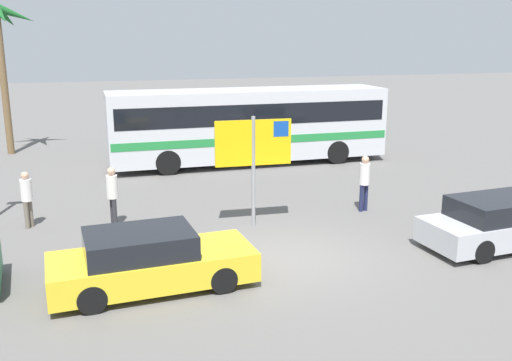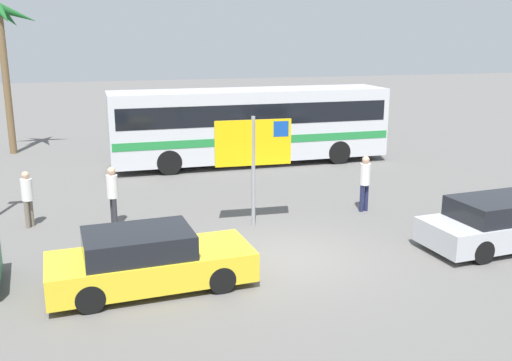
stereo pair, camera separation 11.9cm
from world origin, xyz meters
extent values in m
plane|color=#605E5B|center=(0.00, 0.00, 0.00)|extent=(120.00, 120.00, 0.00)
cube|color=silver|center=(1.96, 10.84, 1.73)|extent=(11.76, 2.51, 2.90)
cube|color=black|center=(1.96, 10.84, 2.28)|extent=(11.29, 2.53, 0.84)
cube|color=#23843D|center=(1.96, 10.84, 1.22)|extent=(11.64, 2.53, 0.32)
cylinder|color=black|center=(5.61, 11.97, 0.50)|extent=(1.00, 0.28, 1.00)
cylinder|color=black|center=(5.61, 9.71, 0.50)|extent=(1.00, 0.28, 1.00)
cylinder|color=black|center=(-1.68, 11.97, 0.50)|extent=(1.00, 0.28, 1.00)
cylinder|color=black|center=(-1.68, 9.71, 0.50)|extent=(1.00, 0.28, 1.00)
cylinder|color=gray|center=(-0.19, 2.73, 1.60)|extent=(0.11, 0.11, 3.20)
cube|color=yellow|center=(-0.19, 2.73, 2.45)|extent=(2.20, 0.16, 1.30)
cube|color=#1447A8|center=(0.61, 2.70, 2.82)|extent=(0.44, 0.09, 0.44)
cube|color=yellow|center=(-3.47, -0.69, 0.48)|extent=(4.49, 2.01, 0.64)
cube|color=black|center=(-3.74, -0.71, 1.06)|extent=(2.38, 1.74, 0.52)
cylinder|color=black|center=(-2.17, 0.19, 0.30)|extent=(0.61, 0.20, 0.60)
cylinder|color=black|center=(-2.07, -1.40, 0.30)|extent=(0.61, 0.20, 0.60)
cylinder|color=black|center=(-4.88, 0.02, 0.30)|extent=(0.61, 0.20, 0.60)
cylinder|color=black|center=(-4.78, -1.57, 0.30)|extent=(0.61, 0.20, 0.60)
cube|color=#B7BABF|center=(5.67, -0.69, 0.48)|extent=(4.57, 2.04, 0.64)
cube|color=black|center=(5.40, -0.71, 1.06)|extent=(2.43, 1.74, 0.52)
cylinder|color=black|center=(4.23, -0.01, 0.30)|extent=(0.61, 0.20, 0.60)
cylinder|color=black|center=(4.35, -1.57, 0.30)|extent=(0.61, 0.20, 0.60)
cylinder|color=#1E2347|center=(3.62, 3.15, 0.43)|extent=(0.13, 0.13, 0.86)
cylinder|color=#1E2347|center=(3.45, 3.11, 0.43)|extent=(0.13, 0.13, 0.86)
cylinder|color=silver|center=(3.54, 3.13, 1.20)|extent=(0.32, 0.32, 0.68)
sphere|color=tan|center=(3.54, 3.13, 1.66)|extent=(0.23, 0.23, 0.23)
cylinder|color=#706656|center=(-6.48, 4.34, 0.40)|extent=(0.13, 0.13, 0.80)
cylinder|color=#706656|center=(-6.38, 4.49, 0.40)|extent=(0.13, 0.13, 0.80)
cylinder|color=silver|center=(-6.43, 4.41, 1.12)|extent=(0.32, 0.32, 0.63)
sphere|color=tan|center=(-6.43, 4.41, 1.54)|extent=(0.22, 0.22, 0.22)
cylinder|color=#2D2D33|center=(-4.06, 3.73, 0.43)|extent=(0.13, 0.13, 0.85)
cylinder|color=#2D2D33|center=(-4.11, 3.90, 0.43)|extent=(0.13, 0.13, 0.85)
cylinder|color=silver|center=(-4.08, 3.81, 1.19)|extent=(0.32, 0.32, 0.68)
sphere|color=tan|center=(-4.08, 3.81, 1.64)|extent=(0.23, 0.23, 0.23)
cylinder|color=brown|center=(-8.16, 16.01, 3.19)|extent=(0.32, 0.32, 6.38)
cone|color=#195623|center=(-7.39, 16.07, 6.29)|extent=(1.72, 0.59, 0.99)
cone|color=#195623|center=(-7.88, 16.68, 6.20)|extent=(1.04, 1.70, 1.15)
cone|color=#195623|center=(-7.90, 15.30, 6.26)|extent=(0.98, 1.73, 1.05)
camera|label=1|loc=(-4.62, -12.44, 5.37)|focal=40.06mm
camera|label=2|loc=(-4.50, -12.47, 5.37)|focal=40.06mm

